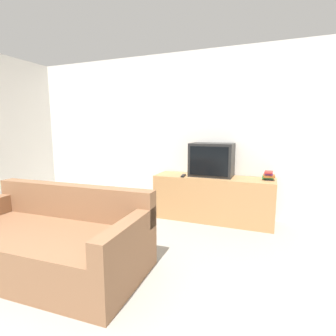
{
  "coord_description": "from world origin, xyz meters",
  "views": [
    {
      "loc": [
        1.19,
        -1.14,
        1.39
      ],
      "look_at": [
        -0.13,
        2.21,
        0.85
      ],
      "focal_mm": 28.0,
      "sensor_mm": 36.0,
      "label": 1
    }
  ],
  "objects": [
    {
      "name": "tv_stand",
      "position": [
        0.41,
        2.72,
        0.34
      ],
      "size": [
        1.78,
        0.51,
        0.67
      ],
      "color": "tan",
      "rests_on": "ground_plane"
    },
    {
      "name": "television",
      "position": [
        0.36,
        2.78,
        0.92
      ],
      "size": [
        0.64,
        0.41,
        0.5
      ],
      "color": "black",
      "rests_on": "tv_stand"
    },
    {
      "name": "remote_on_stand",
      "position": [
        -0.03,
        2.59,
        0.69
      ],
      "size": [
        0.07,
        0.2,
        0.02
      ],
      "rotation": [
        0.0,
        0.0,
        0.13
      ],
      "color": "black",
      "rests_on": "tv_stand"
    },
    {
      "name": "wall_back",
      "position": [
        0.0,
        3.03,
        1.3
      ],
      "size": [
        9.0,
        0.06,
        2.6
      ],
      "color": "white",
      "rests_on": "ground_plane"
    },
    {
      "name": "couch",
      "position": [
        -0.81,
        0.73,
        0.27
      ],
      "size": [
        1.97,
        1.05,
        0.78
      ],
      "rotation": [
        0.0,
        0.0,
        0.04
      ],
      "color": "#8C6042",
      "rests_on": "ground_plane"
    },
    {
      "name": "book_stack",
      "position": [
        1.18,
        2.77,
        0.73
      ],
      "size": [
        0.17,
        0.2,
        0.12
      ],
      "color": "black",
      "rests_on": "tv_stand"
    }
  ]
}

